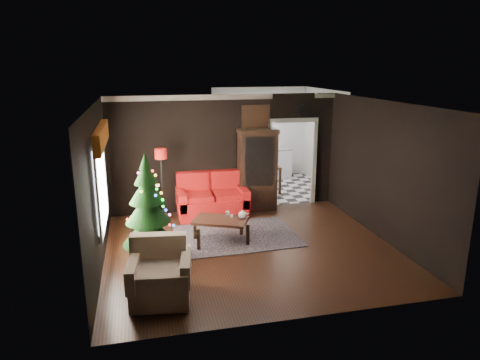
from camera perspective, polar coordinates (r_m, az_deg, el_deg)
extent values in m
plane|color=black|center=(8.61, 1.38, -8.93)|extent=(5.50, 5.50, 0.00)
plane|color=white|center=(7.91, 1.51, 9.96)|extent=(5.50, 5.50, 0.00)
plane|color=black|center=(10.52, -1.99, 3.51)|extent=(5.50, 0.00, 5.50)
plane|color=black|center=(5.88, 7.61, -5.99)|extent=(5.50, 0.00, 5.50)
plane|color=black|center=(7.94, -18.15, -1.06)|extent=(0.00, 5.50, 5.50)
plane|color=black|center=(9.22, 18.23, 1.10)|extent=(0.00, 5.50, 5.50)
cube|color=white|center=(8.11, -17.79, -0.32)|extent=(0.05, 1.60, 1.40)
cube|color=#75320B|center=(7.94, -17.69, 5.43)|extent=(0.12, 2.10, 0.35)
plane|color=silver|center=(12.68, 4.29, -1.04)|extent=(3.00, 3.00, 0.00)
cube|color=white|center=(13.70, 2.61, 7.44)|extent=(0.70, 0.06, 0.70)
cube|color=#563748|center=(9.19, -0.48, -7.30)|extent=(2.52, 1.87, 0.01)
cylinder|color=beige|center=(8.99, -1.66, -4.31)|extent=(0.08, 0.08, 0.06)
cylinder|color=white|center=(8.83, -1.08, -4.71)|extent=(0.07, 0.07, 0.05)
imported|color=gray|center=(8.97, -0.13, -3.92)|extent=(0.13, 0.07, 0.19)
cylinder|color=white|center=(10.87, 8.28, 8.96)|extent=(0.32, 0.32, 0.06)
cube|color=#A76839|center=(10.52, 2.07, 8.19)|extent=(0.62, 0.05, 0.52)
cube|color=white|center=(13.68, 2.83, 2.11)|extent=(1.80, 0.60, 0.90)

